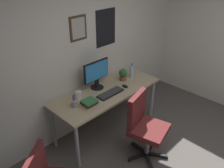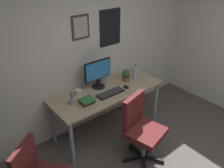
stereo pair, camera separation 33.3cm
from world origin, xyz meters
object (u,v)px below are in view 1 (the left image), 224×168
keyboard (111,93)px  computer_mouse (125,86)px  office_chair (144,124)px  book_stack_left (89,103)px  water_bottle (132,72)px  pen_cup (74,103)px  potted_plant (123,74)px  monitor (96,74)px  coffee_mug_near (78,95)px

keyboard → computer_mouse: (0.30, -0.02, 0.01)m
office_chair → book_stack_left: (-0.41, 0.62, 0.25)m
office_chair → water_bottle: (0.61, 0.75, 0.31)m
keyboard → pen_cup: bearing=169.2°
water_bottle → pen_cup: size_ratio=1.26×
computer_mouse → water_bottle: 0.35m
computer_mouse → potted_plant: size_ratio=0.56×
office_chair → water_bottle: 1.01m
computer_mouse → office_chair: bearing=-115.9°
monitor → water_bottle: 0.66m
office_chair → book_stack_left: 0.78m
keyboard → potted_plant: size_ratio=2.21×
computer_mouse → pen_cup: pen_cup is taller
office_chair → keyboard: size_ratio=2.21×
water_bottle → pen_cup: (-1.19, -0.01, -0.05)m
pen_cup → monitor: bearing=17.0°
coffee_mug_near → book_stack_left: (-0.02, -0.26, -0.01)m
keyboard → pen_cup: 0.59m
water_bottle → computer_mouse: bearing=-156.6°
office_chair → book_stack_left: size_ratio=4.96×
book_stack_left → water_bottle: bearing=7.0°
office_chair → potted_plant: size_ratio=4.87×
potted_plant → book_stack_left: size_ratio=1.02×
coffee_mug_near → water_bottle: bearing=-7.5°
office_chair → water_bottle: water_bottle is taller
office_chair → computer_mouse: 0.71m
coffee_mug_near → keyboard: bearing=-33.0°
pen_cup → coffee_mug_near: bearing=38.2°
monitor → pen_cup: bearing=-163.0°
computer_mouse → pen_cup: 0.88m
monitor → keyboard: monitor is taller
monitor → pen_cup: monitor is taller
keyboard → book_stack_left: book_stack_left is taller
coffee_mug_near → pen_cup: 0.23m
computer_mouse → keyboard: bearing=177.0°
monitor → coffee_mug_near: 0.43m
office_chair → keyboard: (-0.00, 0.63, 0.22)m
coffee_mug_near → potted_plant: bearing=-5.9°
coffee_mug_near → book_stack_left: coffee_mug_near is taller
keyboard → computer_mouse: size_ratio=3.91×
monitor → keyboard: bearing=-88.0°
computer_mouse → pen_cup: (-0.87, 0.13, 0.04)m
potted_plant → book_stack_left: potted_plant is taller
office_chair → potted_plant: 0.96m
water_bottle → book_stack_left: (-1.02, -0.13, -0.06)m
monitor → computer_mouse: monitor is taller
potted_plant → coffee_mug_near: bearing=174.1°
pen_cup → book_stack_left: pen_cup is taller
water_bottle → book_stack_left: bearing=-173.0°
pen_cup → water_bottle: bearing=0.5°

